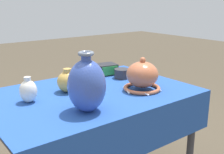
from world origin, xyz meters
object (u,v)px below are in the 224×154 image
object	(u,v)px
jar_round_ivory	(28,91)
pot_squat_charcoal	(122,73)
vase_dome_bell	(142,77)
jar_round_ochre	(68,81)
vase_tall_bulbous	(87,85)
mosaic_tile_box	(107,69)
pot_squat_rose	(82,81)

from	to	relation	value
jar_round_ivory	pot_squat_charcoal	size ratio (longest dim) A/B	1.30
vase_dome_bell	jar_round_ochre	size ratio (longest dim) A/B	1.68
vase_dome_bell	jar_round_ochre	world-z (taller)	vase_dome_bell
vase_tall_bulbous	vase_dome_bell	world-z (taller)	vase_tall_bulbous
mosaic_tile_box	pot_squat_rose	xyz separation A→B (m)	(-0.28, -0.13, -0.01)
vase_tall_bulbous	jar_round_ivory	world-z (taller)	vase_tall_bulbous
pot_squat_charcoal	vase_tall_bulbous	bearing A→B (deg)	-145.06
pot_squat_charcoal	jar_round_ivory	bearing A→B (deg)	-174.56
vase_tall_bulbous	vase_dome_bell	distance (m)	0.44
jar_round_ivory	pot_squat_rose	world-z (taller)	jar_round_ivory
vase_dome_bell	pot_squat_rose	xyz separation A→B (m)	(-0.23, 0.29, -0.05)
jar_round_ivory	pot_squat_rose	bearing A→B (deg)	12.23
jar_round_ochre	pot_squat_rose	xyz separation A→B (m)	(0.13, 0.05, -0.03)
vase_tall_bulbous	mosaic_tile_box	xyz separation A→B (m)	(0.48, 0.49, -0.09)
jar_round_ivory	pot_squat_rose	distance (m)	0.38
jar_round_ochre	vase_dome_bell	bearing A→B (deg)	-33.09
jar_round_ivory	pot_squat_rose	xyz separation A→B (m)	(0.37, 0.08, -0.03)
vase_tall_bulbous	jar_round_ochre	bearing A→B (deg)	77.68
jar_round_ivory	vase_tall_bulbous	bearing A→B (deg)	-58.39
vase_tall_bulbous	jar_round_ivory	xyz separation A→B (m)	(-0.18, 0.29, -0.07)
vase_dome_bell	pot_squat_charcoal	world-z (taller)	vase_dome_bell
vase_dome_bell	pot_squat_charcoal	distance (m)	0.29
mosaic_tile_box	pot_squat_charcoal	xyz separation A→B (m)	(0.02, -0.14, -0.01)
vase_dome_bell	jar_round_ivory	size ratio (longest dim) A/B	1.70
mosaic_tile_box	pot_squat_rose	size ratio (longest dim) A/B	1.43
pot_squat_charcoal	pot_squat_rose	bearing A→B (deg)	177.03
mosaic_tile_box	jar_round_ochre	size ratio (longest dim) A/B	1.12
vase_dome_bell	pot_squat_rose	size ratio (longest dim) A/B	2.14
mosaic_tile_box	jar_round_ivory	xyz separation A→B (m)	(-0.65, -0.21, 0.02)
vase_dome_bell	jar_round_ivory	xyz separation A→B (m)	(-0.60, 0.21, -0.02)
jar_round_ochre	pot_squat_charcoal	size ratio (longest dim) A/B	1.31
vase_tall_bulbous	jar_round_ivory	bearing A→B (deg)	121.61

